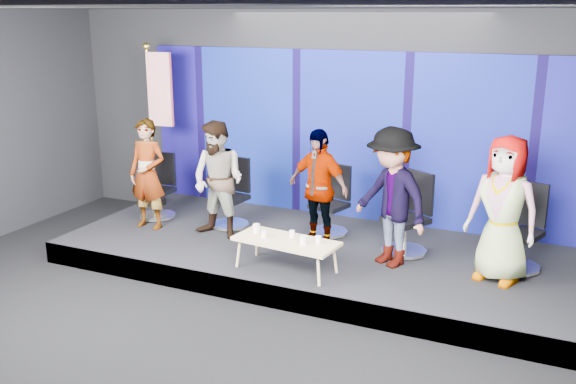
% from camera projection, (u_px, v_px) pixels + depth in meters
% --- Properties ---
extents(ground, '(10.00, 10.00, 0.00)m').
position_uv_depth(ground, '(225.00, 345.00, 6.90)').
color(ground, black).
rests_on(ground, ground).
extents(room_walls, '(10.02, 8.02, 3.51)m').
position_uv_depth(room_walls, '(219.00, 121.00, 6.24)').
color(room_walls, black).
rests_on(room_walls, ground).
extents(riser, '(7.00, 3.00, 0.30)m').
position_uv_depth(riser, '(313.00, 255.00, 9.05)').
color(riser, black).
rests_on(riser, ground).
extents(backdrop, '(7.00, 0.08, 2.60)m').
position_uv_depth(backdrop, '(350.00, 136.00, 9.92)').
color(backdrop, '#150861').
rests_on(backdrop, riser).
extents(chair_a, '(0.59, 0.59, 1.02)m').
position_uv_depth(chair_a, '(159.00, 197.00, 10.14)').
color(chair_a, silver).
rests_on(chair_a, riser).
extents(panelist_a, '(0.61, 0.41, 1.65)m').
position_uv_depth(panelist_a, '(148.00, 174.00, 9.52)').
color(panelist_a, black).
rests_on(panelist_a, riser).
extents(chair_b, '(0.65, 0.65, 1.04)m').
position_uv_depth(chair_b, '(232.00, 204.00, 9.71)').
color(chair_b, silver).
rests_on(chair_b, riser).
extents(panelist_b, '(0.89, 0.73, 1.69)m').
position_uv_depth(panelist_b, '(218.00, 180.00, 9.11)').
color(panelist_b, black).
rests_on(panelist_b, riser).
extents(chair_c, '(0.70, 0.70, 1.02)m').
position_uv_depth(chair_c, '(331.00, 212.00, 9.38)').
color(chair_c, silver).
rests_on(chair_c, riser).
extents(panelist_c, '(1.03, 0.63, 1.65)m').
position_uv_depth(panelist_c, '(318.00, 188.00, 8.82)').
color(panelist_c, black).
rests_on(panelist_c, riser).
extents(chair_d, '(0.85, 0.85, 1.11)m').
position_uv_depth(chair_d, '(408.00, 227.00, 8.62)').
color(chair_d, silver).
rests_on(chair_d, riser).
extents(panelist_d, '(1.34, 1.16, 1.79)m').
position_uv_depth(panelist_d, '(391.00, 197.00, 8.09)').
color(panelist_d, black).
rests_on(panelist_d, riser).
extents(chair_e, '(0.78, 0.78, 1.10)m').
position_uv_depth(chair_e, '(519.00, 241.00, 8.09)').
color(chair_e, silver).
rests_on(chair_e, riser).
extents(panelist_e, '(1.01, 0.81, 1.79)m').
position_uv_depth(panelist_e, '(503.00, 209.00, 7.61)').
color(panelist_e, black).
rests_on(panelist_e, riser).
extents(coffee_table, '(1.37, 0.69, 0.41)m').
position_uv_depth(coffee_table, '(286.00, 242.00, 8.03)').
color(coffee_table, tan).
rests_on(coffee_table, riser).
extents(mug_a, '(0.09, 0.09, 0.11)m').
position_uv_depth(mug_a, '(256.00, 228.00, 8.28)').
color(mug_a, silver).
rests_on(mug_a, coffee_table).
extents(mug_b, '(0.08, 0.08, 0.09)m').
position_uv_depth(mug_b, '(264.00, 234.00, 8.08)').
color(mug_b, silver).
rests_on(mug_b, coffee_table).
extents(mug_c, '(0.07, 0.07, 0.08)m').
position_uv_depth(mug_c, '(292.00, 234.00, 8.11)').
color(mug_c, silver).
rests_on(mug_c, coffee_table).
extents(mug_d, '(0.09, 0.09, 0.11)m').
position_uv_depth(mug_d, '(303.00, 240.00, 7.85)').
color(mug_d, silver).
rests_on(mug_d, coffee_table).
extents(mug_e, '(0.08, 0.08, 0.09)m').
position_uv_depth(mug_e, '(318.00, 240.00, 7.89)').
color(mug_e, silver).
rests_on(mug_e, coffee_table).
extents(flag_stand, '(0.62, 0.36, 2.69)m').
position_uv_depth(flag_stand, '(157.00, 122.00, 10.45)').
color(flag_stand, black).
rests_on(flag_stand, riser).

